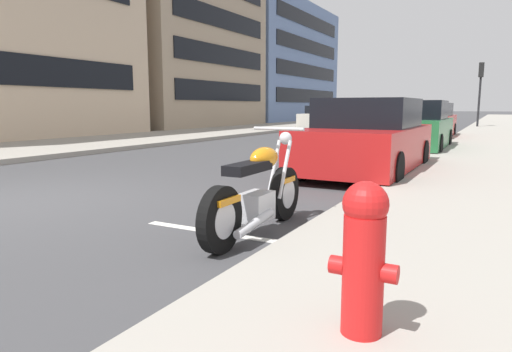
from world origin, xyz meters
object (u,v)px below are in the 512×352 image
Objects in this scene: parked_motorcycle at (258,194)px; parked_car_behind_motorcycle at (415,128)px; parked_car_second_in_row at (428,122)px; fire_hydrant at (364,254)px; traffic_signal_near_corner at (481,80)px; parked_car_at_intersection at (367,139)px; car_opposite_curb at (323,118)px; crossing_truck at (376,113)px.

parked_motorcycle is 0.50× the size of parked_car_behind_motorcycle.
parked_car_behind_motorcycle is at bearing -176.74° from parked_car_second_in_row.
traffic_signal_near_corner is (28.38, 0.63, 2.29)m from fire_hydrant.
parked_car_at_intersection is at bearing 1.00° from parked_motorcycle.
parked_car_at_intersection is at bearing 177.07° from traffic_signal_near_corner.
car_opposite_curb reaches higher than fire_hydrant.
crossing_truck is 1.39× the size of traffic_signal_near_corner.
traffic_signal_near_corner reaches higher than car_opposite_curb.
parked_car_second_in_row reaches higher than fire_hydrant.
fire_hydrant is at bearing -178.72° from traffic_signal_near_corner.
traffic_signal_near_corner is (16.30, -1.03, 2.16)m from parked_car_behind_motorcycle.
parked_car_behind_motorcycle is 4.98× the size of fire_hydrant.
crossing_truck reaches higher than parked_motorcycle.
parked_car_second_in_row is 11.10m from traffic_signal_near_corner.
parked_car_second_in_row is (10.84, 0.30, 0.01)m from parked_car_at_intersection.
car_opposite_curb is (5.84, 6.67, -0.05)m from parked_car_second_in_row.
fire_hydrant is (-6.75, -1.74, -0.12)m from parked_car_at_intersection.
traffic_signal_near_corner reaches higher than fire_hydrant.
parked_car_behind_motorcycle reaches higher than parked_car_at_intersection.
crossing_truck is at bearing 13.64° from parked_car_at_intersection.
parked_car_second_in_row is at bearing 44.76° from car_opposite_curb.
parked_car_behind_motorcycle reaches higher than fire_hydrant.
car_opposite_curb is 9.72m from traffic_signal_near_corner.
parked_car_at_intersection is 0.80× the size of crossing_truck.
parked_car_second_in_row is 1.12× the size of traffic_signal_near_corner.
crossing_truck is (24.65, 5.78, 0.19)m from parked_car_at_intersection.
parked_motorcycle is 2.49m from fire_hydrant.
parked_motorcycle is at bearing -179.18° from parked_car_second_in_row.
fire_hydrant is at bearing -172.61° from parked_car_behind_motorcycle.
parked_car_at_intersection is 1.12× the size of traffic_signal_near_corner.
traffic_signal_near_corner is at bearing 153.52° from crossing_truck.
fire_hydrant is (-23.43, -8.71, -0.08)m from car_opposite_curb.
traffic_signal_near_corner is at bearing 117.53° from car_opposite_curb.
parked_car_behind_motorcycle reaches higher than parked_car_second_in_row.
parked_motorcycle is at bearing -178.22° from parked_car_at_intersection.
parked_motorcycle is 4.88m from parked_car_at_intersection.
parked_car_at_intersection is 1.02× the size of parked_car_behind_motorcycle.
crossing_truck is (19.31, 5.86, 0.18)m from parked_car_behind_motorcycle.
parked_car_behind_motorcycle reaches higher than parked_motorcycle.
fire_hydrant is 28.48m from traffic_signal_near_corner.
traffic_signal_near_corner is at bearing -4.03° from parked_car_behind_motorcycle.
parked_motorcycle is 0.55× the size of traffic_signal_near_corner.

